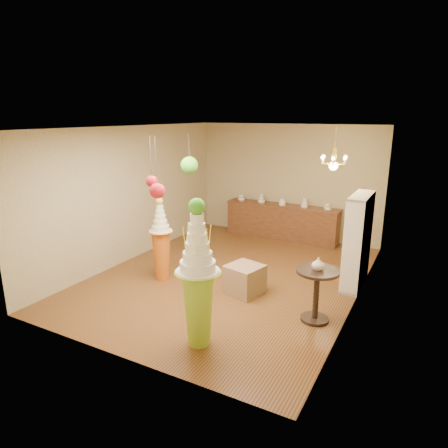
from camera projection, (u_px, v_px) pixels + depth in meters
The scene contains 17 objects.
floor at pixel (230, 276), 8.27m from camera, with size 6.50×6.50×0.00m, color brown.
ceiling at pixel (231, 127), 7.47m from camera, with size 6.50×6.50×0.00m, color silver.
wall_back at pixel (287, 182), 10.62m from camera, with size 5.00×0.04×3.00m, color tan.
wall_front at pixel (114, 255), 5.11m from camera, with size 5.00×0.04×3.00m, color tan.
wall_left at pixel (133, 194), 9.01m from camera, with size 0.04×6.50×3.00m, color tan.
wall_right at pixel (362, 221), 6.72m from camera, with size 0.04×6.50×3.00m, color tan.
pedestal_green at pixel (198, 289), 5.62m from camera, with size 0.71×0.71×2.17m.
pedestal_orange at pixel (161, 248), 7.97m from camera, with size 0.53×0.53×1.69m.
burlap_riser at pixel (245, 279), 7.42m from camera, with size 0.60×0.60×0.55m, color #8B6B4C.
sideboard at pixel (282, 221), 10.66m from camera, with size 3.04×0.54×1.16m.
shelving_unit at pixel (358, 241), 7.64m from camera, with size 0.33×1.20×1.80m.
round_table at pixel (317, 288), 6.35m from camera, with size 0.75×0.75×0.88m.
vase at pixel (318, 264), 6.24m from camera, with size 0.19×0.19×0.20m, color #EFE3CE.
pom_red_left at pixel (157, 191), 5.77m from camera, with size 0.22×0.22×0.94m.
pom_green_mid at pixel (189, 165), 6.57m from camera, with size 0.29×0.29×0.72m.
pom_red_right at pixel (152, 181), 5.90m from camera, with size 0.17×0.17×0.80m.
chandelier at pixel (334, 163), 7.88m from camera, with size 0.73×0.73×0.85m.
Camera 1 is at (3.53, -6.82, 3.25)m, focal length 32.00 mm.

